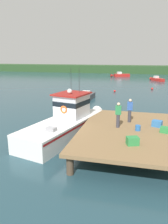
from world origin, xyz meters
TOP-DOWN VIEW (x-y plane):
  - ground_plane at (0.00, 0.00)m, footprint 200.00×200.00m
  - dock at (4.80, 0.00)m, footprint 6.00×9.00m
  - main_fishing_boat at (0.33, 1.24)m, footprint 4.35×9.95m
  - crate_stack_near_edge at (5.08, -2.50)m, footprint 0.72×0.63m
  - crate_single_far at (6.52, 0.91)m, footprint 0.71×0.61m
  - crate_stack_mid_dock at (6.94, -0.15)m, footprint 0.70×0.59m
  - bait_bucket at (5.33, -0.17)m, footprint 0.32×0.32m
  - deckhand_by_the_boat at (4.73, 1.51)m, footprint 0.36×0.22m
  - deckhand_further_back at (4.07, 0.15)m, footprint 0.36×0.22m
  - moored_boat_mid_harbor at (9.13, 39.57)m, footprint 3.19×4.11m
  - moored_boat_outer_mooring at (-1.34, 14.22)m, footprint 1.40×4.89m
  - moored_boat_far_left at (0.20, 47.58)m, footprint 5.23×3.25m
  - mooring_buoy_spare_mooring at (1.54, 21.39)m, footprint 0.33×0.33m
  - mooring_buoy_outer at (7.46, 25.42)m, footprint 0.36×0.36m
  - mooring_buoy_inshore at (-2.80, 16.05)m, footprint 0.35×0.35m
  - far_shoreline at (0.00, 62.00)m, footprint 120.00×8.00m

SIDE VIEW (x-z plane):
  - ground_plane at x=0.00m, z-range 0.00..0.00m
  - mooring_buoy_spare_mooring at x=1.54m, z-range 0.00..0.33m
  - mooring_buoy_inshore at x=-2.80m, z-range 0.00..0.35m
  - mooring_buoy_outer at x=7.46m, z-range 0.00..0.36m
  - moored_boat_mid_harbor at x=9.13m, z-range -0.17..0.94m
  - moored_boat_outer_mooring at x=-1.34m, z-range -0.19..1.04m
  - moored_boat_far_left at x=0.20m, z-range -0.21..1.14m
  - main_fishing_boat at x=0.33m, z-range -1.39..3.41m
  - dock at x=4.80m, z-range 0.47..1.67m
  - far_shoreline at x=0.00m, z-range 0.00..2.40m
  - crate_stack_mid_dock at x=6.94m, z-range 1.20..1.54m
  - bait_bucket at x=5.33m, z-range 1.20..1.54m
  - crate_single_far at x=6.52m, z-range 1.20..1.61m
  - crate_stack_near_edge at x=5.08m, z-range 1.20..1.62m
  - deckhand_by_the_boat at x=4.73m, z-range 1.24..2.87m
  - deckhand_further_back at x=4.07m, z-range 1.24..2.87m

